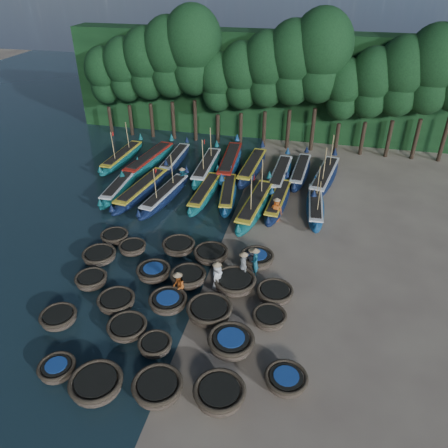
% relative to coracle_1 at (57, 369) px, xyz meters
% --- Properties ---
extents(ground, '(120.00, 120.00, 0.00)m').
position_rel_coracle_1_xyz_m(ground, '(4.67, 9.33, -0.39)').
color(ground, gray).
rests_on(ground, ground).
extents(foliage_wall, '(40.00, 3.00, 10.00)m').
position_rel_coracle_1_xyz_m(foliage_wall, '(4.67, 32.83, 4.61)').
color(foliage_wall, black).
rests_on(foliage_wall, ground).
extents(coracle_1, '(2.04, 2.04, 0.66)m').
position_rel_coracle_1_xyz_m(coracle_1, '(0.00, 0.00, 0.00)').
color(coracle_1, brown).
rests_on(coracle_1, ground).
extents(coracle_2, '(2.76, 2.76, 0.80)m').
position_rel_coracle_1_xyz_m(coracle_2, '(2.12, -0.40, 0.07)').
color(coracle_2, brown).
rests_on(coracle_2, ground).
extents(coracle_3, '(2.31, 2.31, 0.81)m').
position_rel_coracle_1_xyz_m(coracle_3, '(4.73, 0.02, 0.08)').
color(coracle_3, brown).
rests_on(coracle_3, ground).
extents(coracle_4, '(2.73, 2.73, 0.83)m').
position_rel_coracle_1_xyz_m(coracle_4, '(7.34, 0.31, 0.09)').
color(coracle_4, brown).
rests_on(coracle_4, ground).
extents(coracle_5, '(2.22, 2.22, 0.69)m').
position_rel_coracle_1_xyz_m(coracle_5, '(-1.66, 2.89, 0.01)').
color(coracle_5, brown).
rests_on(coracle_5, ground).
extents(coracle_6, '(2.00, 2.00, 0.66)m').
position_rel_coracle_1_xyz_m(coracle_6, '(1.99, 3.06, -0.01)').
color(coracle_6, brown).
rests_on(coracle_6, ground).
extents(coracle_7, '(1.64, 1.64, 0.65)m').
position_rel_coracle_1_xyz_m(coracle_7, '(3.74, 2.30, -0.01)').
color(coracle_7, brown).
rests_on(coracle_7, ground).
extents(coracle_8, '(2.63, 2.63, 0.84)m').
position_rel_coracle_1_xyz_m(coracle_8, '(7.21, 3.17, 0.10)').
color(coracle_8, brown).
rests_on(coracle_8, ground).
extents(coracle_9, '(2.01, 2.01, 0.66)m').
position_rel_coracle_1_xyz_m(coracle_9, '(9.96, 1.72, -0.01)').
color(coracle_9, brown).
rests_on(coracle_9, ground).
extents(coracle_10, '(2.13, 2.13, 0.69)m').
position_rel_coracle_1_xyz_m(coracle_10, '(-1.49, 6.02, 0.01)').
color(coracle_10, brown).
rests_on(coracle_10, ground).
extents(coracle_11, '(2.37, 2.37, 0.68)m').
position_rel_coracle_1_xyz_m(coracle_11, '(0.65, 4.70, 0.00)').
color(coracle_11, brown).
rests_on(coracle_11, ground).
extents(coracle_12, '(2.27, 2.27, 0.70)m').
position_rel_coracle_1_xyz_m(coracle_12, '(3.34, 5.29, 0.02)').
color(coracle_12, brown).
rests_on(coracle_12, ground).
extents(coracle_13, '(2.43, 2.43, 0.80)m').
position_rel_coracle_1_xyz_m(coracle_13, '(5.66, 5.04, 0.07)').
color(coracle_13, brown).
rests_on(coracle_13, ground).
extents(coracle_14, '(1.86, 1.86, 0.71)m').
position_rel_coracle_1_xyz_m(coracle_14, '(8.73, 5.27, 0.02)').
color(coracle_14, brown).
rests_on(coracle_14, ground).
extents(coracle_15, '(2.52, 2.52, 0.67)m').
position_rel_coracle_1_xyz_m(coracle_15, '(-2.13, 8.28, -0.00)').
color(coracle_15, brown).
rests_on(coracle_15, ground).
extents(coracle_16, '(2.33, 2.33, 0.74)m').
position_rel_coracle_1_xyz_m(coracle_16, '(1.69, 7.47, 0.04)').
color(coracle_16, brown).
rests_on(coracle_16, ground).
extents(coracle_17, '(2.30, 2.30, 0.81)m').
position_rel_coracle_1_xyz_m(coracle_17, '(3.81, 7.42, 0.08)').
color(coracle_17, brown).
rests_on(coracle_17, ground).
extents(coracle_18, '(2.78, 2.78, 0.81)m').
position_rel_coracle_1_xyz_m(coracle_18, '(6.46, 7.58, 0.07)').
color(coracle_18, brown).
rests_on(coracle_18, ground).
extents(coracle_19, '(2.39, 2.39, 0.72)m').
position_rel_coracle_1_xyz_m(coracle_19, '(8.75, 7.25, 0.02)').
color(coracle_19, brown).
rests_on(coracle_19, ground).
extents(coracle_20, '(1.98, 1.98, 0.65)m').
position_rel_coracle_1_xyz_m(coracle_20, '(-2.15, 10.47, -0.02)').
color(coracle_20, brown).
rests_on(coracle_20, ground).
extents(coracle_21, '(2.08, 2.08, 0.64)m').
position_rel_coracle_1_xyz_m(coracle_21, '(-0.52, 9.57, -0.02)').
color(coracle_21, brown).
rests_on(coracle_21, ground).
extents(coracle_22, '(2.56, 2.56, 0.71)m').
position_rel_coracle_1_xyz_m(coracle_22, '(2.27, 10.33, 0.02)').
color(coracle_22, brown).
rests_on(coracle_22, ground).
extents(coracle_23, '(2.16, 2.16, 0.71)m').
position_rel_coracle_1_xyz_m(coracle_23, '(4.47, 9.96, 0.02)').
color(coracle_23, brown).
rests_on(coracle_23, ground).
extents(coracle_24, '(2.28, 2.28, 0.77)m').
position_rel_coracle_1_xyz_m(coracle_24, '(7.30, 10.09, 0.06)').
color(coracle_24, brown).
rests_on(coracle_24, ground).
extents(long_boat_1, '(1.66, 7.95, 1.40)m').
position_rel_coracle_1_xyz_m(long_boat_1, '(-4.74, 17.22, 0.15)').
color(long_boat_1, '#0F5954').
rests_on(long_boat_1, ground).
extents(long_boat_2, '(2.64, 8.51, 1.51)m').
position_rel_coracle_1_xyz_m(long_boat_2, '(-2.82, 16.82, 0.19)').
color(long_boat_2, '#0E1934').
rests_on(long_boat_2, ground).
extents(long_boat_3, '(2.51, 7.91, 3.39)m').
position_rel_coracle_1_xyz_m(long_boat_3, '(-0.79, 16.42, 0.15)').
color(long_boat_3, '#0E1934').
rests_on(long_boat_3, ground).
extents(long_boat_4, '(1.58, 7.60, 1.34)m').
position_rel_coracle_1_xyz_m(long_boat_4, '(2.03, 17.54, 0.12)').
color(long_boat_4, '#0F5954').
rests_on(long_boat_4, ground).
extents(long_boat_5, '(2.29, 7.20, 1.28)m').
position_rel_coracle_1_xyz_m(long_boat_5, '(3.77, 17.84, 0.10)').
color(long_boat_5, navy).
rests_on(long_boat_5, ground).
extents(long_boat_6, '(2.41, 8.72, 3.72)m').
position_rel_coracle_1_xyz_m(long_boat_6, '(6.13, 16.30, 0.20)').
color(long_boat_6, '#0F5954').
rests_on(long_boat_6, ground).
extents(long_boat_7, '(1.84, 7.68, 1.35)m').
position_rel_coracle_1_xyz_m(long_boat_7, '(7.66, 17.51, 0.13)').
color(long_boat_7, '#0E1934').
rests_on(long_boat_7, ground).
extents(long_boat_8, '(1.77, 7.46, 3.18)m').
position_rel_coracle_1_xyz_m(long_boat_8, '(10.38, 17.38, 0.12)').
color(long_boat_8, navy).
rests_on(long_boat_8, ground).
extents(long_boat_9, '(1.84, 8.11, 3.45)m').
position_rel_coracle_1_xyz_m(long_boat_9, '(-6.98, 22.42, 0.16)').
color(long_boat_9, '#0F5954').
rests_on(long_boat_9, ground).
extents(long_boat_10, '(2.83, 9.05, 1.61)m').
position_rel_coracle_1_xyz_m(long_boat_10, '(-4.29, 22.16, 0.23)').
color(long_boat_10, '#0F5954').
rests_on(long_boat_10, ground).
extents(long_boat_11, '(1.35, 7.69, 1.35)m').
position_rel_coracle_1_xyz_m(long_boat_11, '(-2.24, 23.09, 0.13)').
color(long_boat_11, '#0E1934').
rests_on(long_boat_11, ground).
extents(long_boat_12, '(1.74, 8.63, 3.67)m').
position_rel_coracle_1_xyz_m(long_boat_12, '(0.97, 21.97, 0.20)').
color(long_boat_12, '#0F5954').
rests_on(long_boat_12, ground).
extents(long_boat_13, '(2.17, 9.20, 1.62)m').
position_rel_coracle_1_xyz_m(long_boat_13, '(2.71, 23.42, 0.23)').
color(long_boat_13, navy).
rests_on(long_boat_13, ground).
extents(long_boat_14, '(2.02, 8.59, 1.51)m').
position_rel_coracle_1_xyz_m(long_boat_14, '(4.76, 22.84, 0.19)').
color(long_boat_14, '#0E1934').
rests_on(long_boat_14, ground).
extents(long_boat_15, '(1.82, 8.40, 1.48)m').
position_rel_coracle_1_xyz_m(long_boat_15, '(7.28, 21.89, 0.18)').
color(long_boat_15, navy).
rests_on(long_boat_15, ground).
extents(long_boat_16, '(1.83, 7.85, 1.38)m').
position_rel_coracle_1_xyz_m(long_boat_16, '(8.86, 23.00, 0.14)').
color(long_boat_16, '#0E1934').
rests_on(long_boat_16, ground).
extents(long_boat_17, '(2.95, 8.80, 3.79)m').
position_rel_coracle_1_xyz_m(long_boat_17, '(10.88, 22.25, 0.22)').
color(long_boat_17, '#0E1934').
rests_on(long_boat_17, ground).
extents(fisherman_0, '(0.74, 0.96, 1.94)m').
position_rel_coracle_1_xyz_m(fisherman_0, '(5.51, 7.38, 0.54)').
color(fisherman_0, silver).
rests_on(fisherman_0, ground).
extents(fisherman_1, '(0.67, 0.76, 1.97)m').
position_rel_coracle_1_xyz_m(fisherman_1, '(7.33, 9.11, 0.59)').
color(fisherman_1, '#1A5C6F').
rests_on(fisherman_1, ground).
extents(fisherman_2, '(0.82, 0.93, 1.81)m').
position_rel_coracle_1_xyz_m(fisherman_2, '(3.64, 6.19, 0.47)').
color(fisherman_2, '#B34F17').
rests_on(fisherman_2, ground).
extents(fisherman_3, '(1.20, 1.03, 1.81)m').
position_rel_coracle_1_xyz_m(fisherman_3, '(7.14, 9.35, 0.46)').
color(fisherman_3, black).
rests_on(fisherman_3, ground).
extents(fisherman_4, '(0.82, 1.13, 1.98)m').
position_rel_coracle_1_xyz_m(fisherman_4, '(6.76, 8.58, 0.56)').
color(fisherman_4, silver).
rests_on(fisherman_4, ground).
extents(fisherman_5, '(1.10, 1.48, 1.75)m').
position_rel_coracle_1_xyz_m(fisherman_5, '(-0.29, 19.19, 0.43)').
color(fisherman_5, '#1A5C6F').
rests_on(fisherman_5, ground).
extents(fisherman_6, '(0.86, 0.59, 1.90)m').
position_rel_coracle_1_xyz_m(fisherman_6, '(7.75, 15.54, 0.52)').
color(fisherman_6, '#B34F17').
rests_on(fisherman_6, ground).
extents(tree_0, '(3.68, 3.68, 8.68)m').
position_rel_coracle_1_xyz_m(tree_0, '(-11.33, 29.33, 5.58)').
color(tree_0, black).
rests_on(tree_0, ground).
extents(tree_1, '(4.09, 4.09, 9.65)m').
position_rel_coracle_1_xyz_m(tree_1, '(-9.03, 29.33, 6.26)').
color(tree_1, black).
rests_on(tree_1, ground).
extents(tree_2, '(4.51, 4.51, 10.63)m').
position_rel_coracle_1_xyz_m(tree_2, '(-6.73, 29.33, 6.94)').
color(tree_2, black).
rests_on(tree_2, ground).
extents(tree_3, '(4.92, 4.92, 11.60)m').
position_rel_coracle_1_xyz_m(tree_3, '(-4.43, 29.33, 7.61)').
color(tree_3, black).
rests_on(tree_3, ground).
extents(tree_4, '(5.34, 5.34, 12.58)m').
position_rel_coracle_1_xyz_m(tree_4, '(-2.13, 29.33, 8.29)').
color(tree_4, black).
rests_on(tree_4, ground).
extents(tree_5, '(3.68, 3.68, 8.68)m').
position_rel_coracle_1_xyz_m(tree_5, '(0.17, 29.33, 5.58)').
color(tree_5, black).
rests_on(tree_5, ground).
extents(tree_6, '(4.09, 4.09, 9.65)m').
position_rel_coracle_1_xyz_m(tree_6, '(2.47, 29.33, 6.26)').
color(tree_6, black).
rests_on(tree_6, ground).
extents(tree_7, '(4.51, 4.51, 10.63)m').
position_rel_coracle_1_xyz_m(tree_7, '(4.77, 29.33, 6.94)').
color(tree_7, black).
rests_on(tree_7, ground).
extents(tree_8, '(4.92, 4.92, 11.60)m').
position_rel_coracle_1_xyz_m(tree_8, '(7.07, 29.33, 7.61)').
color(tree_8, black).
rests_on(tree_8, ground).
extents(tree_9, '(5.34, 5.34, 12.58)m').
position_rel_coracle_1_xyz_m(tree_9, '(9.37, 29.33, 8.29)').
color(tree_9, black).
rests_on(tree_9, ground).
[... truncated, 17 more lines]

